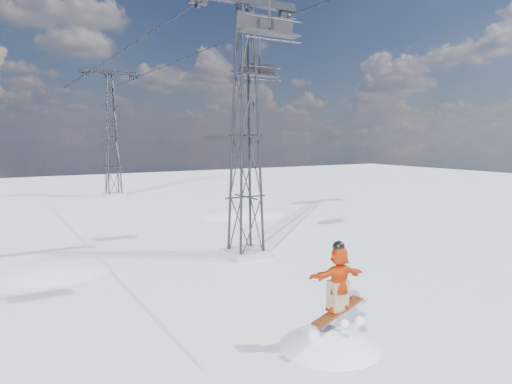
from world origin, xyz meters
TOP-DOWN VIEW (x-y plane):
  - ground at (0.00, 0.00)m, footprint 120.00×120.00m
  - snow_terrain at (-4.77, 21.24)m, footprint 39.00×37.00m
  - lift_tower_near at (0.80, 8.00)m, footprint 5.20×1.80m
  - lift_tower_far at (0.80, 33.00)m, footprint 5.20×1.80m
  - haul_cables at (0.80, 19.50)m, footprint 4.46×51.00m
  - lift_chair_near at (-1.40, 2.61)m, footprint 2.03×0.58m
  - lift_chair_mid at (3.00, 10.52)m, footprint 2.10×0.60m

SIDE VIEW (x-z plane):
  - snow_terrain at x=-4.77m, z-range -20.59..1.41m
  - ground at x=0.00m, z-range 0.00..0.00m
  - lift_tower_near at x=0.80m, z-range -0.24..11.18m
  - lift_tower_far at x=0.80m, z-range -0.24..11.18m
  - lift_chair_mid at x=3.00m, z-range 7.46..10.07m
  - lift_chair_near at x=-1.40m, z-range 7.57..10.09m
  - haul_cables at x=0.80m, z-range 10.82..10.88m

